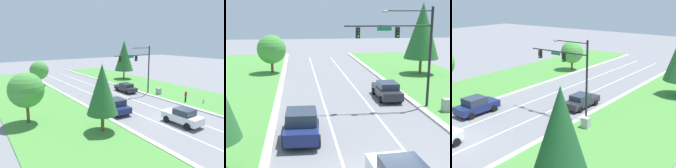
# 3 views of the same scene
# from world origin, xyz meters

# --- Properties ---
(ground_plane) EXTENTS (160.00, 160.00, 0.00)m
(ground_plane) POSITION_xyz_m (0.00, 0.00, 0.00)
(ground_plane) COLOR slate
(curb_strip_right) EXTENTS (0.50, 90.00, 0.15)m
(curb_strip_right) POSITION_xyz_m (5.65, 0.00, 0.07)
(curb_strip_right) COLOR beige
(curb_strip_right) RESTS_ON ground_plane
(lane_stripe_inner_right) EXTENTS (0.14, 81.00, 0.01)m
(lane_stripe_inner_right) POSITION_xyz_m (1.80, 0.00, 0.00)
(lane_stripe_inner_right) COLOR white
(lane_stripe_inner_right) RESTS_ON ground_plane
(traffic_signal_mast) EXTENTS (6.82, 0.41, 7.85)m
(traffic_signal_mast) POSITION_xyz_m (4.40, 10.63, 5.20)
(traffic_signal_mast) COLOR black
(traffic_signal_mast) RESTS_ON ground_plane
(charcoal_sedan) EXTENTS (2.06, 4.64, 1.53)m
(charcoal_sedan) POSITION_xyz_m (3.84, 13.54, 0.77)
(charcoal_sedan) COLOR #28282D
(charcoal_sedan) RESTS_ON ground_plane
(navy_sedan) EXTENTS (2.26, 4.60, 1.79)m
(navy_sedan) POSITION_xyz_m (-3.76, 5.52, 0.89)
(navy_sedan) COLOR navy
(navy_sedan) RESTS_ON ground_plane
(utility_cabinet) EXTENTS (0.70, 0.60, 1.05)m
(utility_cabinet) POSITION_xyz_m (7.27, 9.13, 0.53)
(utility_cabinet) COLOR #9E9E99
(utility_cabinet) RESTS_ON ground_plane
(pedestrian) EXTENTS (0.43, 0.33, 1.69)m
(pedestrian) POSITION_xyz_m (7.37, 3.87, 0.94)
(pedestrian) COLOR black
(pedestrian) RESTS_ON ground_plane
(fire_hydrant) EXTENTS (0.34, 0.20, 0.70)m
(fire_hydrant) POSITION_xyz_m (8.68, 1.85, 0.34)
(fire_hydrant) COLOR #B7B7BC
(fire_hydrant) RESTS_ON ground_plane
(conifer_near_right_tree) EXTENTS (3.45, 3.45, 7.93)m
(conifer_near_right_tree) POSITION_xyz_m (13.44, -2.66, 5.15)
(conifer_near_right_tree) COLOR brown
(conifer_near_right_tree) RESTS_ON ground_plane
(oak_near_left_tree) EXTENTS (3.55, 3.55, 4.80)m
(oak_near_left_tree) POSITION_xyz_m (-7.00, 26.88, 3.02)
(oak_near_left_tree) COLOR brown
(oak_near_left_tree) RESTS_ON ground_plane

